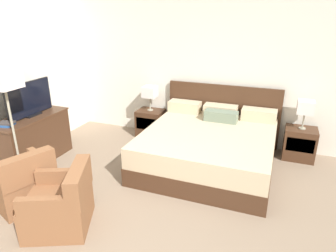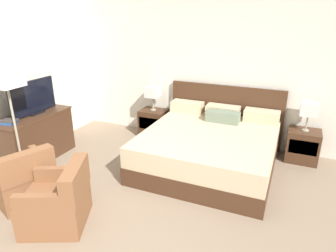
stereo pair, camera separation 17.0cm
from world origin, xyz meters
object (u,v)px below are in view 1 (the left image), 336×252
at_px(table_lamp_left, 150,92).
at_px(table_lamp_right, 306,108).
at_px(book_red_cover, 5,124).
at_px(tv, 29,99).
at_px(floor_lamp, 4,84).
at_px(book_blue_cover, 6,123).
at_px(dresser, 32,139).
at_px(armchair_companion, 62,205).
at_px(nightstand_right, 299,144).
at_px(nightstand_left, 151,123).
at_px(armchair_by_window, 23,183).
at_px(bed, 209,146).

height_order(table_lamp_left, table_lamp_right, same).
height_order(table_lamp_right, book_red_cover, table_lamp_right).
xyz_separation_m(tv, book_red_cover, (-0.02, -0.51, -0.25)).
distance_m(tv, floor_lamp, 0.83).
xyz_separation_m(book_red_cover, book_blue_cover, (0.04, 0.00, 0.03)).
distance_m(dresser, floor_lamp, 1.25).
distance_m(table_lamp_right, armchair_companion, 3.92).
bearing_deg(table_lamp_right, nightstand_right, -90.00).
bearing_deg(tv, floor_lamp, -65.19).
bearing_deg(floor_lamp, tv, 114.81).
relative_size(nightstand_left, table_lamp_left, 1.12).
relative_size(nightstand_left, nightstand_right, 1.00).
xyz_separation_m(book_blue_cover, floor_lamp, (0.29, -0.14, 0.63)).
distance_m(armchair_by_window, armchair_companion, 0.80).
distance_m(table_lamp_left, book_red_cover, 2.55).
xyz_separation_m(book_blue_cover, armchair_by_window, (0.74, -0.54, -0.55)).
distance_m(book_blue_cover, armchair_companion, 1.77).
bearing_deg(table_lamp_left, dresser, -128.91).
bearing_deg(nightstand_left, armchair_companion, -86.74).
bearing_deg(tv, book_red_cover, -92.07).
xyz_separation_m(table_lamp_left, table_lamp_right, (2.76, 0.00, 0.00)).
height_order(nightstand_left, armchair_companion, armchair_companion).
relative_size(bed, table_lamp_left, 4.38).
distance_m(armchair_by_window, floor_lamp, 1.33).
xyz_separation_m(table_lamp_right, armchair_by_window, (-3.37, -2.67, -0.62)).
xyz_separation_m(nightstand_right, table_lamp_left, (-2.76, 0.00, 0.64)).
bearing_deg(nightstand_right, floor_lamp, -149.27).
xyz_separation_m(nightstand_right, table_lamp_right, (0.00, 0.00, 0.64)).
bearing_deg(nightstand_left, book_blue_cover, -122.39).
xyz_separation_m(dresser, floor_lamp, (0.31, -0.58, 1.06)).
bearing_deg(nightstand_right, armchair_companion, -132.22).
relative_size(book_blue_cover, armchair_by_window, 0.24).
height_order(tv, armchair_by_window, tv).
distance_m(nightstand_left, dresser, 2.19).
bearing_deg(book_red_cover, nightstand_right, 27.19).
height_order(bed, floor_lamp, floor_lamp).
xyz_separation_m(nightstand_left, book_blue_cover, (-1.35, -2.13, 0.56)).
bearing_deg(armchair_companion, table_lamp_left, 93.26).
bearing_deg(nightstand_right, armchair_by_window, -141.66).
height_order(nightstand_right, tv, tv).
height_order(nightstand_right, armchair_by_window, armchair_by_window).
bearing_deg(armchair_by_window, book_blue_cover, 144.19).
relative_size(nightstand_right, tv, 0.60).
distance_m(book_red_cover, armchair_companion, 1.79).
bearing_deg(armchair_companion, floor_lamp, 154.42).
xyz_separation_m(bed, armchair_by_window, (-1.99, -1.90, -0.04)).
distance_m(table_lamp_left, armchair_companion, 2.94).
relative_size(bed, book_red_cover, 8.70).
bearing_deg(table_lamp_right, floor_lamp, -149.26).
relative_size(nightstand_left, dresser, 0.42).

